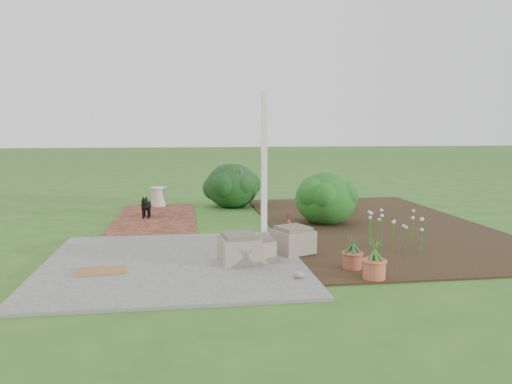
{
  "coord_description": "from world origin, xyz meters",
  "views": [
    {
      "loc": [
        -1.07,
        -8.52,
        1.86
      ],
      "look_at": [
        0.2,
        0.4,
        0.7
      ],
      "focal_mm": 35.0,
      "sensor_mm": 36.0,
      "label": 1
    }
  ],
  "objects": [
    {
      "name": "terracotta_pot_small_right",
      "position": [
        1.2,
        -2.85,
        0.15
      ],
      "size": [
        0.34,
        0.34,
        0.23
      ],
      "primitive_type": "cylinder",
      "rotation": [
        0.0,
        0.0,
        -0.31
      ],
      "color": "#B9583E",
      "rests_on": "garden_bed"
    },
    {
      "name": "garden_bed",
      "position": [
        2.5,
        0.5,
        0.01
      ],
      "size": [
        4.0,
        7.0,
        0.03
      ],
      "primitive_type": "cube",
      "color": "black",
      "rests_on": "ground"
    },
    {
      "name": "ground",
      "position": [
        0.0,
        0.0,
        0.0
      ],
      "size": [
        80.0,
        80.0,
        0.0
      ],
      "primitive_type": "plane",
      "color": "#32611E",
      "rests_on": "ground"
    },
    {
      "name": "agapanthus_clump_back",
      "position": [
        2.31,
        2.06,
        0.47
      ],
      "size": [
        1.12,
        1.12,
        0.87
      ],
      "primitive_type": null,
      "rotation": [
        0.0,
        0.0,
        -0.17
      ],
      "color": "#133E0E",
      "rests_on": "garden_bed"
    },
    {
      "name": "cream_ceramic_urn",
      "position": [
        -1.7,
        3.23,
        0.26
      ],
      "size": [
        0.43,
        0.43,
        0.44
      ],
      "primitive_type": "cylinder",
      "rotation": [
        0.0,
        0.0,
        -0.4
      ],
      "color": "beige",
      "rests_on": "brick_path"
    },
    {
      "name": "stone_trough_far",
      "position": [
        0.48,
        -1.49,
        0.21
      ],
      "size": [
        0.65,
        0.65,
        0.33
      ],
      "primitive_type": "cube",
      "rotation": [
        0.0,
        0.0,
        0.41
      ],
      "color": "#706953",
      "rests_on": "concrete_patio"
    },
    {
      "name": "concrete_patio",
      "position": [
        -1.25,
        -1.75,
        0.02
      ],
      "size": [
        3.5,
        3.5,
        0.04
      ],
      "primitive_type": "cube",
      "color": "#5B5B59",
      "rests_on": "ground"
    },
    {
      "name": "evergreen_shrub",
      "position": [
        1.6,
        0.71,
        0.53
      ],
      "size": [
        1.53,
        1.53,
        1.0
      ],
      "primitive_type": "ellipsoid",
      "rotation": [
        0.0,
        0.0,
        -0.37
      ],
      "color": "#11360F",
      "rests_on": "garden_bed"
    },
    {
      "name": "pink_flower_patch",
      "position": [
        2.13,
        -1.43,
        0.32
      ],
      "size": [
        1.0,
        1.0,
        0.59
      ],
      "primitive_type": null,
      "rotation": [
        0.0,
        0.0,
        -0.09
      ],
      "color": "#113D0F",
      "rests_on": "garden_bed"
    },
    {
      "name": "agapanthus_clump_front",
      "position": [
        2.24,
        2.87,
        0.38
      ],
      "size": [
        1.0,
        1.0,
        0.69
      ],
      "primitive_type": null,
      "rotation": [
        0.0,
        0.0,
        0.36
      ],
      "color": "#113718",
      "rests_on": "garden_bed"
    },
    {
      "name": "purple_flowering_bush",
      "position": [
        0.02,
        3.13,
        0.53
      ],
      "size": [
        1.54,
        1.54,
        1.06
      ],
      "primitive_type": "ellipsoid",
      "rotation": [
        0.0,
        0.0,
        0.28
      ],
      "color": "black",
      "rests_on": "ground"
    },
    {
      "name": "terracotta_pot_small_left",
      "position": [
        1.08,
        -2.39,
        0.14
      ],
      "size": [
        0.27,
        0.27,
        0.21
      ],
      "primitive_type": "cylinder",
      "rotation": [
        0.0,
        0.0,
        -0.06
      ],
      "color": "brown",
      "rests_on": "garden_bed"
    },
    {
      "name": "coir_doormat",
      "position": [
        -2.17,
        -2.12,
        0.05
      ],
      "size": [
        0.66,
        0.46,
        0.02
      ],
      "primitive_type": "cube",
      "rotation": [
        0.0,
        0.0,
        0.09
      ],
      "color": "olive",
      "rests_on": "concrete_patio"
    },
    {
      "name": "stone_trough_mid",
      "position": [
        -0.1,
        -1.85,
        0.18
      ],
      "size": [
        0.48,
        0.48,
        0.28
      ],
      "primitive_type": "cube",
      "rotation": [
        0.0,
        0.0,
        0.13
      ],
      "color": "gray",
      "rests_on": "concrete_patio"
    },
    {
      "name": "black_dog",
      "position": [
        -1.87,
        1.7,
        0.29
      ],
      "size": [
        0.16,
        0.5,
        0.43
      ],
      "rotation": [
        0.0,
        0.0,
        -0.05
      ],
      "color": "black",
      "rests_on": "brick_path"
    },
    {
      "name": "stone_trough_near",
      "position": [
        -0.36,
        -1.92,
        0.21
      ],
      "size": [
        0.58,
        0.58,
        0.34
      ],
      "primitive_type": "cube",
      "rotation": [
        0.0,
        0.0,
        0.14
      ],
      "color": "gray",
      "rests_on": "concrete_patio"
    },
    {
      "name": "terracotta_pot_bronze",
      "position": [
        0.52,
        -0.96,
        0.15
      ],
      "size": [
        0.38,
        0.38,
        0.24
      ],
      "primitive_type": "cylinder",
      "rotation": [
        0.0,
        0.0,
        -0.34
      ],
      "color": "#A15636",
      "rests_on": "garden_bed"
    },
    {
      "name": "veranda_post",
      "position": [
        0.3,
        0.1,
        1.25
      ],
      "size": [
        0.1,
        0.1,
        2.5
      ],
      "primitive_type": "cube",
      "color": "white",
      "rests_on": "ground"
    },
    {
      "name": "brick_path",
      "position": [
        -1.7,
        1.75,
        0.02
      ],
      "size": [
        1.6,
        3.5,
        0.04
      ],
      "primitive_type": "cube",
      "color": "brown",
      "rests_on": "ground"
    }
  ]
}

